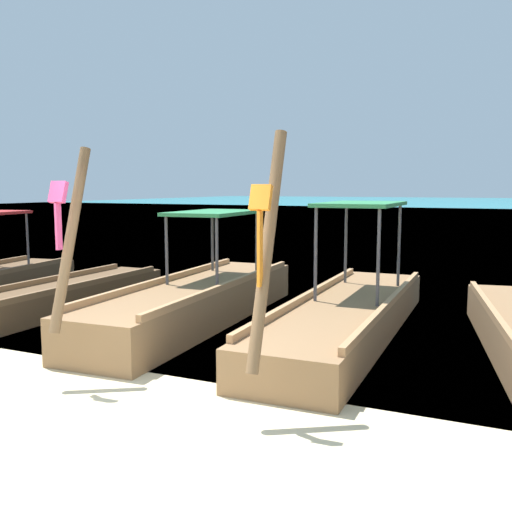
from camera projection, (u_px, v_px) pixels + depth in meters
The scene contains 5 objects.
ground at pixel (73, 444), 4.97m from camera, with size 120.00×120.00×0.00m, color beige.
sea_water at pixel (480, 208), 60.88m from camera, with size 120.00×120.00×0.00m, color teal.
longtail_boat_blue_ribbon at pixel (30, 304), 9.66m from camera, with size 1.07×6.67×2.65m.
longtail_boat_pink_ribbon at pixel (196, 300), 9.41m from camera, with size 1.58×6.29×2.70m.
longtail_boat_orange_ribbon at pixel (348, 314), 8.59m from camera, with size 1.48×6.75×2.80m.
Camera 1 is at (3.43, -3.64, 2.24)m, focal length 39.81 mm.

